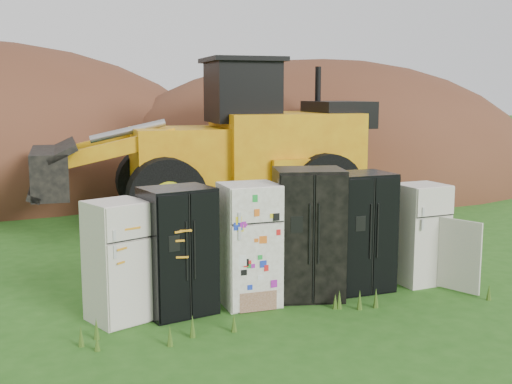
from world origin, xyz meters
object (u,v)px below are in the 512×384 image
at_px(fridge_leftmost, 118,261).
at_px(fridge_open_door, 420,234).
at_px(fridge_dark_mid, 308,234).
at_px(fridge_black_right, 359,231).
at_px(wheel_loader, 203,141).
at_px(fridge_black_side, 178,251).
at_px(fridge_sticker, 249,244).

relative_size(fridge_leftmost, fridge_open_door, 1.02).
xyz_separation_m(fridge_dark_mid, fridge_black_right, (0.91, 0.07, -0.05)).
bearing_deg(fridge_dark_mid, wheel_loader, 103.72).
bearing_deg(wheel_loader, fridge_dark_mid, -87.58).
distance_m(fridge_leftmost, fridge_black_right, 3.74).
height_order(fridge_black_right, wheel_loader, wheel_loader).
distance_m(fridge_leftmost, fridge_open_door, 4.82).
xyz_separation_m(fridge_black_right, wheel_loader, (-0.76, 6.00, 1.01)).
distance_m(fridge_black_side, wheel_loader, 6.51).
bearing_deg(fridge_black_right, fridge_sticker, -178.56).
relative_size(fridge_sticker, fridge_black_right, 0.96).
distance_m(fridge_black_side, fridge_dark_mid, 1.99).
distance_m(fridge_sticker, wheel_loader, 6.24).
bearing_deg(fridge_black_right, wheel_loader, 96.94).
height_order(fridge_sticker, fridge_black_right, fridge_black_right).
bearing_deg(wheel_loader, fridge_black_right, -78.91).
bearing_deg(wheel_loader, fridge_black_side, -105.64).
distance_m(fridge_black_side, fridge_open_door, 3.99).
bearing_deg(fridge_sticker, wheel_loader, 81.41).
bearing_deg(wheel_loader, fridge_leftmost, -112.25).
bearing_deg(fridge_dark_mid, fridge_leftmost, -164.97).
bearing_deg(fridge_dark_mid, fridge_black_right, 19.57).
relative_size(fridge_black_right, fridge_open_door, 1.14).
bearing_deg(fridge_black_side, fridge_sticker, -10.88).
distance_m(fridge_leftmost, fridge_black_side, 0.83).
xyz_separation_m(fridge_sticker, wheel_loader, (1.09, 6.06, 1.05)).
distance_m(fridge_leftmost, fridge_sticker, 1.89).
relative_size(fridge_black_side, wheel_loader, 0.22).
xyz_separation_m(fridge_sticker, fridge_dark_mid, (0.94, -0.02, 0.09)).
height_order(fridge_black_side, fridge_black_right, fridge_black_right).
xyz_separation_m(fridge_dark_mid, fridge_open_door, (2.00, 0.02, -0.17)).
bearing_deg(fridge_sticker, fridge_open_door, 1.75).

